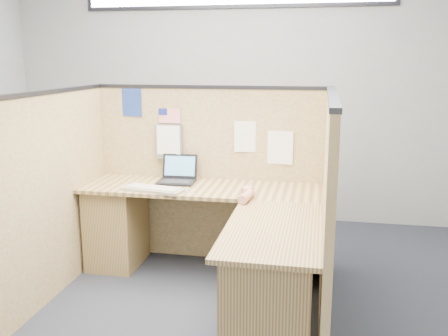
% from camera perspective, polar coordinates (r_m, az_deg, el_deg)
% --- Properties ---
extents(floor, '(5.00, 5.00, 0.00)m').
position_cam_1_polar(floor, '(3.71, -5.07, -15.77)').
color(floor, '#1E202B').
rests_on(floor, ground).
extents(wall_back, '(5.00, 0.00, 5.00)m').
position_cam_1_polar(wall_back, '(5.48, 1.25, 8.77)').
color(wall_back, gray).
rests_on(wall_back, floor).
extents(cubicle_partitions, '(2.06, 1.83, 1.53)m').
position_cam_1_polar(cubicle_partitions, '(3.81, -3.52, -2.53)').
color(cubicle_partitions, olive).
rests_on(cubicle_partitions, floor).
extents(l_desk, '(1.95, 1.75, 0.73)m').
position_cam_1_polar(l_desk, '(3.76, -1.24, -8.76)').
color(l_desk, brown).
rests_on(l_desk, floor).
extents(laptop, '(0.31, 0.30, 0.22)m').
position_cam_1_polar(laptop, '(4.23, -5.26, -0.83)').
color(laptop, black).
rests_on(laptop, l_desk).
extents(keyboard, '(0.51, 0.25, 0.03)m').
position_cam_1_polar(keyboard, '(3.96, -8.14, -2.40)').
color(keyboard, gray).
rests_on(keyboard, l_desk).
extents(mouse, '(0.10, 0.06, 0.04)m').
position_cam_1_polar(mouse, '(3.84, 2.79, -2.67)').
color(mouse, silver).
rests_on(mouse, l_desk).
extents(hand_forearm, '(0.10, 0.36, 0.08)m').
position_cam_1_polar(hand_forearm, '(3.71, 2.65, -2.98)').
color(hand_forearm, tan).
rests_on(hand_forearm, l_desk).
extents(blue_poster, '(0.18, 0.02, 0.24)m').
position_cam_1_polar(blue_poster, '(4.43, -10.51, 7.38)').
color(blue_poster, navy).
rests_on(blue_poster, cubicle_partitions).
extents(american_flag, '(0.20, 0.01, 0.34)m').
position_cam_1_polar(american_flag, '(4.32, -6.52, 5.82)').
color(american_flag, olive).
rests_on(american_flag, cubicle_partitions).
extents(file_holder, '(0.23, 0.05, 0.30)m').
position_cam_1_polar(file_holder, '(4.33, -6.28, 3.01)').
color(file_holder, slate).
rests_on(file_holder, cubicle_partitions).
extents(paper_left, '(0.20, 0.03, 0.26)m').
position_cam_1_polar(paper_left, '(4.20, 2.58, 3.60)').
color(paper_left, white).
rests_on(paper_left, cubicle_partitions).
extents(paper_right, '(0.22, 0.02, 0.28)m').
position_cam_1_polar(paper_right, '(4.18, 6.38, 2.33)').
color(paper_right, white).
rests_on(paper_right, cubicle_partitions).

